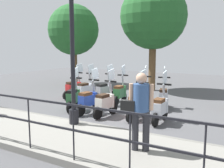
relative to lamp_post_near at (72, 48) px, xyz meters
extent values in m
plane|color=#4C4C4F|center=(2.40, -0.25, -2.20)|extent=(28.00, 28.00, 0.00)
cube|color=gray|center=(-0.80, -0.25, -2.13)|extent=(2.20, 20.00, 0.15)
cube|color=slate|center=(0.25, -0.25, -2.13)|extent=(0.10, 20.00, 0.15)
cube|color=black|center=(-1.80, -0.25, -1.00)|extent=(0.04, 16.00, 0.04)
cube|color=black|center=(-1.80, -0.25, -1.48)|extent=(0.04, 16.00, 0.04)
cylinder|color=black|center=(-1.80, -3.68, -1.53)|extent=(0.03, 0.03, 1.05)
cylinder|color=black|center=(-1.80, -2.53, -1.53)|extent=(0.03, 0.03, 1.05)
cylinder|color=black|center=(-1.80, -1.39, -1.53)|extent=(0.03, 0.03, 1.05)
cylinder|color=black|center=(-1.80, -0.25, -1.53)|extent=(0.03, 0.03, 1.05)
cylinder|color=black|center=(0.00, 0.00, -1.85)|extent=(0.26, 0.26, 0.40)
cylinder|color=black|center=(0.00, 0.00, 0.19)|extent=(0.12, 0.12, 4.49)
cylinder|color=#28282D|center=(-0.74, -2.40, -1.64)|extent=(0.14, 0.14, 0.82)
cylinder|color=#28282D|center=(-0.81, -2.19, -1.64)|extent=(0.14, 0.14, 0.82)
cylinder|color=#335184|center=(-0.78, -2.30, -0.96)|extent=(0.40, 0.40, 0.55)
sphere|color=tan|center=(-0.78, -2.30, -0.57)|extent=(0.22, 0.22, 0.22)
cylinder|color=tan|center=(-0.71, -2.48, -0.94)|extent=(0.09, 0.09, 0.52)
cylinder|color=tan|center=(-0.84, -2.11, -0.94)|extent=(0.09, 0.09, 0.52)
cube|color=black|center=(-0.91, -2.06, -1.13)|extent=(0.22, 0.31, 0.24)
cylinder|color=brown|center=(6.82, 5.23, -1.13)|extent=(0.36, 0.36, 2.14)
sphere|color=#235B28|center=(6.82, 5.23, 1.07)|extent=(3.01, 3.01, 3.01)
cylinder|color=brown|center=(6.99, 0.31, -0.93)|extent=(0.36, 0.36, 2.54)
sphere|color=#235B28|center=(6.99, 0.31, 1.59)|extent=(3.35, 3.35, 3.35)
cylinder|color=black|center=(2.10, -1.91, -2.00)|extent=(0.40, 0.09, 0.40)
cylinder|color=black|center=(1.27, -1.90, -2.00)|extent=(0.40, 0.09, 0.40)
cube|color=#B7BCC6|center=(1.60, -1.90, -1.72)|extent=(0.60, 0.29, 0.36)
cube|color=#B7BCC6|center=(1.89, -1.91, -1.70)|extent=(0.12, 0.30, 0.44)
cube|color=#4C2D19|center=(1.53, -1.90, -1.49)|extent=(0.40, 0.27, 0.10)
cylinder|color=gray|center=(1.95, -1.91, -1.35)|extent=(0.18, 0.07, 0.55)
cube|color=black|center=(1.95, -1.91, -1.07)|extent=(0.07, 0.44, 0.05)
cube|color=silver|center=(2.01, -1.91, -0.87)|extent=(0.39, 0.04, 0.42)
cylinder|color=black|center=(2.10, -1.22, -2.00)|extent=(0.41, 0.13, 0.40)
cylinder|color=black|center=(1.28, -1.11, -2.00)|extent=(0.41, 0.13, 0.40)
cube|color=#B21E1E|center=(1.61, -1.15, -1.72)|extent=(0.63, 0.36, 0.36)
cube|color=#B21E1E|center=(1.90, -1.19, -1.70)|extent=(0.16, 0.31, 0.44)
cube|color=#4C2D19|center=(1.54, -1.15, -1.49)|extent=(0.43, 0.31, 0.10)
cylinder|color=gray|center=(1.96, -1.20, -1.35)|extent=(0.19, 0.09, 0.55)
cube|color=black|center=(1.96, -1.20, -1.07)|extent=(0.12, 0.44, 0.05)
cube|color=silver|center=(2.01, -1.21, -0.87)|extent=(0.39, 0.08, 0.42)
cylinder|color=black|center=(1.90, -0.18, -2.00)|extent=(0.41, 0.13, 0.40)
cylinder|color=black|center=(1.07, -0.09, -2.00)|extent=(0.41, 0.13, 0.40)
cube|color=beige|center=(1.40, -0.13, -1.72)|extent=(0.63, 0.35, 0.36)
cube|color=beige|center=(1.69, -0.16, -1.70)|extent=(0.15, 0.31, 0.44)
cube|color=black|center=(1.33, -0.12, -1.49)|extent=(0.43, 0.30, 0.10)
cylinder|color=gray|center=(1.75, -0.17, -1.35)|extent=(0.19, 0.09, 0.55)
cube|color=black|center=(1.75, -0.17, -1.07)|extent=(0.11, 0.44, 0.05)
cube|color=silver|center=(1.81, -0.17, -0.87)|extent=(0.39, 0.07, 0.42)
cylinder|color=black|center=(1.92, 0.48, -2.00)|extent=(0.41, 0.14, 0.40)
cylinder|color=black|center=(1.10, 0.60, -2.00)|extent=(0.41, 0.14, 0.40)
cube|color=navy|center=(1.43, 0.55, -1.72)|extent=(0.63, 0.36, 0.36)
cube|color=navy|center=(1.71, 0.51, -1.70)|extent=(0.16, 0.31, 0.44)
cube|color=#4C2D19|center=(1.36, 0.56, -1.49)|extent=(0.43, 0.31, 0.10)
cylinder|color=gray|center=(1.77, 0.50, -1.35)|extent=(0.19, 0.10, 0.55)
cube|color=black|center=(1.77, 0.50, -1.07)|extent=(0.12, 0.44, 0.05)
cube|color=silver|center=(1.83, 0.49, -0.87)|extent=(0.39, 0.09, 0.42)
cylinder|color=black|center=(2.04, 1.40, -2.00)|extent=(0.41, 0.19, 0.40)
cylinder|color=black|center=(1.25, 1.16, -2.00)|extent=(0.41, 0.19, 0.40)
cube|color=#2D6B38|center=(1.56, 1.26, -1.72)|extent=(0.66, 0.44, 0.36)
cube|color=#2D6B38|center=(1.84, 1.34, -1.70)|extent=(0.20, 0.32, 0.44)
cube|color=black|center=(1.50, 1.23, -1.49)|extent=(0.46, 0.37, 0.10)
cylinder|color=gray|center=(1.90, 1.36, -1.35)|extent=(0.20, 0.12, 0.55)
cube|color=black|center=(1.90, 1.36, -1.07)|extent=(0.19, 0.44, 0.05)
cube|color=silver|center=(1.95, 1.37, -0.87)|extent=(0.38, 0.14, 0.42)
cylinder|color=black|center=(3.78, -1.34, -2.00)|extent=(0.41, 0.18, 0.40)
cylinder|color=black|center=(2.98, -1.56, -2.00)|extent=(0.41, 0.18, 0.40)
cube|color=#B7BCC6|center=(3.30, -1.47, -1.72)|extent=(0.65, 0.43, 0.36)
cube|color=#B7BCC6|center=(3.58, -1.40, -1.70)|extent=(0.19, 0.32, 0.44)
cube|color=black|center=(3.23, -1.49, -1.49)|extent=(0.45, 0.36, 0.10)
cylinder|color=gray|center=(3.64, -1.38, -1.35)|extent=(0.19, 0.12, 0.55)
cube|color=black|center=(3.64, -1.38, -1.07)|extent=(0.17, 0.44, 0.05)
cube|color=silver|center=(3.70, -1.37, -0.87)|extent=(0.38, 0.13, 0.42)
cylinder|color=black|center=(3.70, -0.63, -2.00)|extent=(0.41, 0.19, 0.40)
cylinder|color=black|center=(2.90, -0.86, -2.00)|extent=(0.41, 0.19, 0.40)
cube|color=navy|center=(3.22, -0.77, -1.72)|extent=(0.65, 0.43, 0.36)
cube|color=navy|center=(3.50, -0.69, -1.70)|extent=(0.20, 0.32, 0.44)
cube|color=black|center=(3.15, -0.78, -1.49)|extent=(0.46, 0.36, 0.10)
cylinder|color=gray|center=(3.56, -0.67, -1.35)|extent=(0.19, 0.12, 0.55)
cube|color=black|center=(3.56, -0.67, -1.07)|extent=(0.18, 0.44, 0.05)
cube|color=silver|center=(3.62, -0.66, -0.87)|extent=(0.38, 0.13, 0.42)
cylinder|color=black|center=(3.72, 0.30, -2.00)|extent=(0.41, 0.11, 0.40)
cylinder|color=black|center=(2.89, 0.24, -2.00)|extent=(0.41, 0.11, 0.40)
cube|color=#2D6B38|center=(3.22, 0.26, -1.72)|extent=(0.62, 0.33, 0.36)
cube|color=#2D6B38|center=(3.51, 0.29, -1.70)|extent=(0.14, 0.31, 0.44)
cube|color=#4C2D19|center=(3.15, 0.26, -1.49)|extent=(0.42, 0.29, 0.10)
cylinder|color=gray|center=(3.57, 0.29, -1.35)|extent=(0.19, 0.08, 0.55)
cube|color=black|center=(3.57, 0.29, -1.07)|extent=(0.10, 0.44, 0.05)
cube|color=silver|center=(3.63, 0.30, -0.87)|extent=(0.39, 0.06, 0.42)
cylinder|color=black|center=(3.81, 0.94, -2.00)|extent=(0.41, 0.18, 0.40)
cylinder|color=black|center=(3.01, 1.16, -2.00)|extent=(0.41, 0.18, 0.40)
cube|color=gray|center=(3.33, 1.07, -1.72)|extent=(0.65, 0.42, 0.36)
cube|color=gray|center=(3.61, 1.00, -1.70)|extent=(0.19, 0.32, 0.44)
cube|color=black|center=(3.26, 1.09, -1.49)|extent=(0.45, 0.35, 0.10)
cylinder|color=gray|center=(3.67, 0.98, -1.35)|extent=(0.19, 0.11, 0.55)
cube|color=black|center=(3.67, 0.98, -1.07)|extent=(0.17, 0.44, 0.05)
cube|color=silver|center=(3.73, 0.96, -0.87)|extent=(0.38, 0.13, 0.42)
cylinder|color=black|center=(3.61, 1.76, -2.00)|extent=(0.41, 0.16, 0.40)
cylinder|color=black|center=(2.79, 1.93, -2.00)|extent=(0.41, 0.16, 0.40)
cube|color=#B7BCC6|center=(3.12, 1.86, -1.72)|extent=(0.64, 0.39, 0.36)
cube|color=#B7BCC6|center=(3.40, 1.81, -1.70)|extent=(0.18, 0.32, 0.44)
cube|color=black|center=(3.05, 1.88, -1.49)|extent=(0.44, 0.33, 0.10)
cylinder|color=gray|center=(3.46, 1.79, -1.35)|extent=(0.19, 0.10, 0.55)
cube|color=black|center=(3.46, 1.79, -1.07)|extent=(0.14, 0.44, 0.05)
cube|color=silver|center=(3.52, 1.78, -0.87)|extent=(0.39, 0.11, 0.42)
cylinder|color=black|center=(3.69, 2.42, -2.00)|extent=(0.41, 0.17, 0.40)
cylinder|color=black|center=(2.88, 2.62, -2.00)|extent=(0.41, 0.17, 0.40)
cube|color=#B21E1E|center=(3.20, 2.54, -1.72)|extent=(0.65, 0.42, 0.36)
cube|color=#B21E1E|center=(3.48, 2.47, -1.70)|extent=(0.19, 0.32, 0.44)
cube|color=black|center=(3.13, 2.55, -1.49)|extent=(0.45, 0.35, 0.10)
cylinder|color=gray|center=(3.54, 2.45, -1.35)|extent=(0.19, 0.11, 0.55)
cube|color=black|center=(3.54, 2.45, -1.07)|extent=(0.16, 0.44, 0.05)
cube|color=silver|center=(3.60, 2.44, -0.87)|extent=(0.38, 0.12, 0.42)
camera|label=1|loc=(-5.30, -4.15, 0.03)|focal=40.00mm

